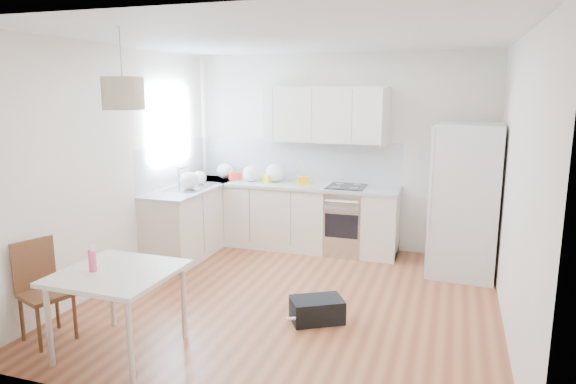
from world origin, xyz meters
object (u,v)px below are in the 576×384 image
object	(u,v)px
dining_table	(118,280)
gym_bag	(317,310)
refrigerator	(467,200)
dining_chair	(46,292)

from	to	relation	value
dining_table	gym_bag	world-z (taller)	dining_table
gym_bag	refrigerator	bearing A→B (deg)	24.41
dining_table	dining_chair	distance (m)	0.77
dining_table	dining_chair	xyz separation A→B (m)	(-0.74, -0.02, -0.20)
refrigerator	dining_table	bearing A→B (deg)	-129.81
dining_chair	refrigerator	bearing A→B (deg)	61.51
refrigerator	dining_table	world-z (taller)	refrigerator
dining_chair	gym_bag	xyz separation A→B (m)	(2.18, 1.12, -0.34)
gym_bag	dining_table	bearing A→B (deg)	-172.84
refrigerator	gym_bag	bearing A→B (deg)	-122.27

